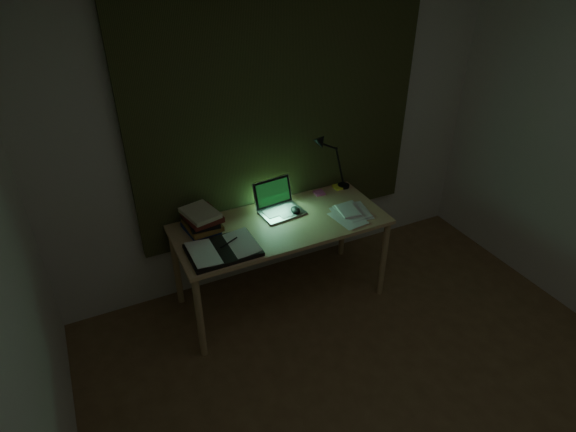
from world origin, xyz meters
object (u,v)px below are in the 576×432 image
(desk, at_px, (281,262))
(laptop, at_px, (282,200))
(open_textbook, at_px, (223,249))
(loose_papers, at_px, (342,211))
(desk_lamp, at_px, (345,158))
(book_stack, at_px, (201,220))

(desk, distance_m, laptop, 0.48)
(open_textbook, height_order, loose_papers, open_textbook)
(open_textbook, xyz_separation_m, loose_papers, (0.95, 0.09, -0.01))
(loose_papers, bearing_deg, open_textbook, -174.50)
(laptop, relative_size, open_textbook, 0.77)
(desk_lamp, bearing_deg, laptop, -157.23)
(desk, relative_size, desk_lamp, 2.95)
(laptop, height_order, book_stack, laptop)
(open_textbook, relative_size, loose_papers, 1.42)
(open_textbook, height_order, desk_lamp, desk_lamp)
(desk, height_order, book_stack, book_stack)
(open_textbook, bearing_deg, desk_lamp, 19.28)
(book_stack, bearing_deg, loose_papers, -11.46)
(laptop, xyz_separation_m, loose_papers, (0.41, -0.17, -0.10))
(desk, height_order, loose_papers, loose_papers)
(open_textbook, bearing_deg, laptop, 25.27)
(open_textbook, relative_size, book_stack, 1.75)
(desk, bearing_deg, desk_lamp, 21.25)
(loose_papers, xyz_separation_m, desk_lamp, (0.22, 0.33, 0.25))
(laptop, relative_size, desk_lamp, 0.67)
(book_stack, distance_m, loose_papers, 1.03)
(laptop, distance_m, open_textbook, 0.61)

